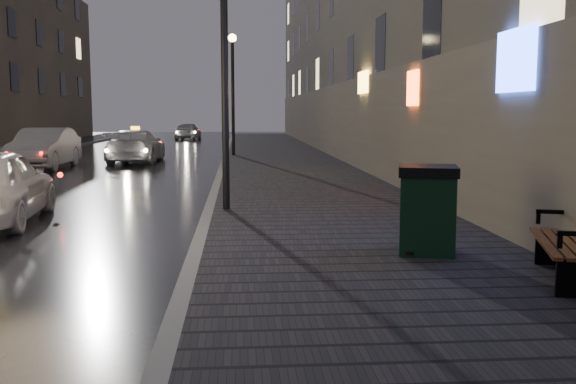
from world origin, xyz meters
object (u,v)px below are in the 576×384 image
taxi_mid (136,146)px  car_left_mid (44,148)px  lamp_far (233,79)px  bench (575,241)px  lamp_near (224,37)px  car_far (188,131)px  trash_bin (427,209)px

taxi_mid → car_left_mid: bearing=45.0°
lamp_far → car_left_mid: bearing=-146.0°
lamp_far → bench: bearing=-79.4°
taxi_mid → lamp_near: bearing=107.6°
lamp_far → car_far: 19.63m
trash_bin → car_far: 39.76m
car_left_mid → car_far: (3.33, 23.72, -0.09)m
lamp_far → car_left_mid: 8.70m
trash_bin → car_far: bearing=113.4°
bench → taxi_mid: taxi_mid is taller
lamp_far → bench: size_ratio=2.80×
lamp_near → car_left_mid: lamp_near is taller
lamp_far → trash_bin: lamp_far is taller
lamp_far → lamp_near: bearing=-90.0°
lamp_near → taxi_mid: lamp_near is taller
lamp_near → car_far: (-3.51, 35.10, -2.84)m
taxi_mid → car_far: bearing=-89.4°
car_left_mid → taxi_mid: (2.87, 2.69, -0.07)m
car_far → lamp_far: bearing=106.1°
lamp_near → bench: bearing=-54.6°
lamp_far → trash_bin: (2.81, -20.16, -2.73)m
car_left_mid → bench: bearing=-56.7°
lamp_near → car_left_mid: size_ratio=1.18×
trash_bin → car_far: trash_bin is taller
lamp_far → taxi_mid: size_ratio=1.15×
taxi_mid → bench: bearing=114.0°
lamp_near → car_far: 35.39m
trash_bin → car_left_mid: car_left_mid is taller
trash_bin → lamp_near: bearing=138.2°
lamp_far → taxi_mid: 5.24m
car_left_mid → car_far: car_left_mid is taller
bench → car_far: 41.52m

